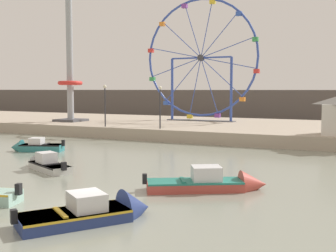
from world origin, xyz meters
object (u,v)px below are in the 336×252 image
object	(u,v)px
drop_tower_steel_tower	(70,71)
promenade_lamp_far	(160,101)
promenade_lamp_near	(105,99)
motorboat_faded_red	(216,183)
ferris_wheel_blue_frame	(201,60)
motorboat_teal_painted	(34,147)
motorboat_navy_blue	(100,212)
motorboat_pale_grey	(45,164)

from	to	relation	value
drop_tower_steel_tower	promenade_lamp_far	world-z (taller)	drop_tower_steel_tower
drop_tower_steel_tower	promenade_lamp_near	size ratio (longest dim) A/B	3.61
motorboat_faded_red	promenade_lamp_far	size ratio (longest dim) A/B	1.42
promenade_lamp_near	promenade_lamp_far	xyz separation A→B (m)	(5.57, 0.30, -0.07)
promenade_lamp_far	ferris_wheel_blue_frame	bearing A→B (deg)	91.15
motorboat_teal_painted	promenade_lamp_near	world-z (taller)	promenade_lamp_near
motorboat_faded_red	drop_tower_steel_tower	world-z (taller)	drop_tower_steel_tower
motorboat_faded_red	promenade_lamp_near	world-z (taller)	promenade_lamp_near
motorboat_faded_red	ferris_wheel_blue_frame	size ratio (longest dim) A/B	0.40
motorboat_faded_red	ferris_wheel_blue_frame	world-z (taller)	ferris_wheel_blue_frame
motorboat_faded_red	ferris_wheel_blue_frame	distance (m)	29.52
motorboat_navy_blue	ferris_wheel_blue_frame	distance (m)	34.30
drop_tower_steel_tower	promenade_lamp_near	world-z (taller)	drop_tower_steel_tower
motorboat_faded_red	motorboat_pale_grey	distance (m)	10.45
motorboat_navy_blue	drop_tower_steel_tower	distance (m)	33.97
motorboat_faded_red	motorboat_navy_blue	size ratio (longest dim) A/B	1.14
motorboat_navy_blue	promenade_lamp_near	size ratio (longest dim) A/B	1.20
promenade_lamp_near	motorboat_teal_painted	bearing A→B (deg)	-88.18
motorboat_faded_red	ferris_wheel_blue_frame	bearing A→B (deg)	82.36
motorboat_pale_grey	promenade_lamp_near	distance (m)	16.43
ferris_wheel_blue_frame	drop_tower_steel_tower	bearing A→B (deg)	-152.08
motorboat_teal_painted	motorboat_faded_red	xyz separation A→B (m)	(16.03, -5.92, -0.00)
ferris_wheel_blue_frame	promenade_lamp_far	size ratio (longest dim) A/B	3.54
motorboat_pale_grey	ferris_wheel_blue_frame	xyz separation A→B (m)	(-0.56, 25.68, 7.42)
motorboat_navy_blue	promenade_lamp_near	bearing A→B (deg)	68.55
drop_tower_steel_tower	motorboat_navy_blue	bearing A→B (deg)	-50.18
motorboat_faded_red	motorboat_teal_painted	bearing A→B (deg)	129.49
motorboat_navy_blue	promenade_lamp_far	world-z (taller)	promenade_lamp_far
motorboat_teal_painted	drop_tower_steel_tower	bearing A→B (deg)	-83.00
motorboat_teal_painted	motorboat_navy_blue	bearing A→B (deg)	118.13
motorboat_faded_red	motorboat_pale_grey	size ratio (longest dim) A/B	1.24
motorboat_navy_blue	ferris_wheel_blue_frame	bearing A→B (deg)	50.53
motorboat_faded_red	drop_tower_steel_tower	bearing A→B (deg)	109.76
motorboat_navy_blue	ferris_wheel_blue_frame	world-z (taller)	ferris_wheel_blue_frame
ferris_wheel_blue_frame	drop_tower_steel_tower	size ratio (longest dim) A/B	0.95
motorboat_teal_painted	motorboat_pale_grey	distance (m)	7.66
motorboat_faded_red	motorboat_navy_blue	bearing A→B (deg)	-140.02
motorboat_navy_blue	ferris_wheel_blue_frame	xyz separation A→B (m)	(-8.85, 32.30, 7.41)
motorboat_teal_painted	motorboat_faded_red	distance (m)	17.09
motorboat_faded_red	ferris_wheel_blue_frame	xyz separation A→B (m)	(-10.98, 26.39, 7.38)
drop_tower_steel_tower	motorboat_pale_grey	bearing A→B (deg)	-55.47
ferris_wheel_blue_frame	drop_tower_steel_tower	xyz separation A→B (m)	(-12.54, -6.65, -1.26)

